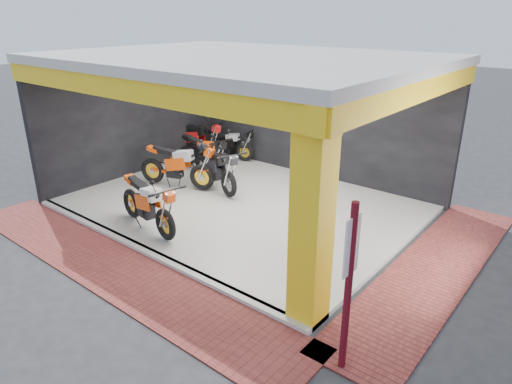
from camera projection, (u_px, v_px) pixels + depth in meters
ground at (182, 235)px, 10.01m from camera, size 80.00×80.00×0.00m
showroom_floor at (242, 205)px, 11.44m from camera, size 8.00×6.00×0.10m
showroom_ceiling at (240, 59)px, 10.14m from camera, size 8.40×6.40×0.20m
back_wall at (312, 118)px, 13.05m from camera, size 8.20×0.20×3.50m
left_wall at (134, 116)px, 13.22m from camera, size 0.20×6.20×3.50m
corner_column at (312, 219)px, 6.63m from camera, size 0.50×0.50×3.50m
header_beam_front at (129, 88)px, 8.08m from camera, size 8.40×0.30×0.40m
header_beam_right at (414, 90)px, 7.90m from camera, size 0.30×6.40×0.40m
floor_kerb at (145, 251)px, 9.26m from camera, size 8.00×0.20×0.10m
paver_front at (112, 268)px, 8.71m from camera, size 9.00×1.40×0.03m
paver_right at (434, 270)px, 8.63m from camera, size 1.40×7.00×0.03m
signpost at (349, 283)px, 5.79m from camera, size 0.10×0.35×2.47m
moto_hero at (164, 210)px, 9.31m from camera, size 2.41×1.23×1.40m
moto_row_a at (201, 165)px, 11.99m from camera, size 2.51×1.57×1.44m
moto_row_b at (228, 171)px, 11.54m from camera, size 2.48×1.54×1.42m
moto_row_c at (217, 155)px, 12.95m from camera, size 2.27×1.02×1.35m
moto_row_d at (211, 139)px, 14.35m from camera, size 2.43×0.91×1.48m
moto_row_e at (245, 143)px, 14.46m from camera, size 2.04×1.14×1.18m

